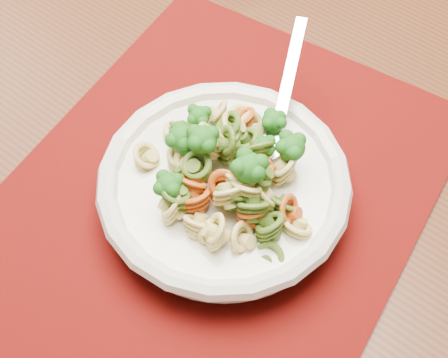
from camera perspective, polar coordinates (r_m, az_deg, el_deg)
dining_table at (r=0.73m, az=-9.69°, el=0.46°), size 1.78×1.49×0.70m
placemat at (r=0.61m, az=-1.30°, el=-2.16°), size 0.61×0.56×0.00m
pasta_bowl at (r=0.58m, az=0.00°, el=-0.63°), size 0.24×0.24×0.05m
pasta_broccoli_heap at (r=0.57m, az=0.00°, el=0.33°), size 0.20×0.20×0.06m
fork at (r=0.59m, az=4.55°, el=3.01°), size 0.14×0.15×0.08m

